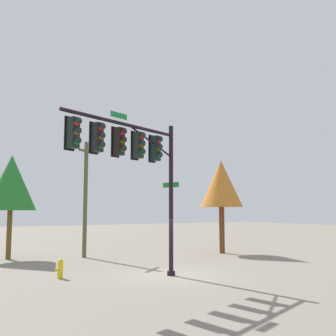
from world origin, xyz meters
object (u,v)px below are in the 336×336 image
Objects in this scene: tree_near at (221,184)px; tree_mid at (11,183)px; fire_hydrant at (60,269)px; utility_pole at (85,196)px; signal_pole_assembly at (132,155)px.

tree_near is 13.64m from tree_mid.
tree_near is (-12.35, -4.09, 4.29)m from fire_hydrant.
tree_mid is (12.99, -4.14, -0.15)m from tree_near.
utility_pole is at bearing -117.69° from fire_hydrant.
signal_pole_assembly is 0.94× the size of utility_pole.
signal_pole_assembly is at bearing 80.79° from utility_pole.
utility_pole reaches higher than tree_near.
signal_pole_assembly is at bearing 125.43° from fire_hydrant.
signal_pole_assembly is 9.77m from utility_pole.
fire_hydrant is (3.54, 6.74, -3.37)m from utility_pole.
signal_pole_assembly is 5.87m from fire_hydrant.
tree_mid is (0.64, -8.22, 4.15)m from fire_hydrant.
fire_hydrant is at bearing 18.30° from tree_near.
tree_near is (-10.36, -6.89, -0.47)m from signal_pole_assembly.
fire_hydrant is (1.99, -2.80, -4.76)m from signal_pole_assembly.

